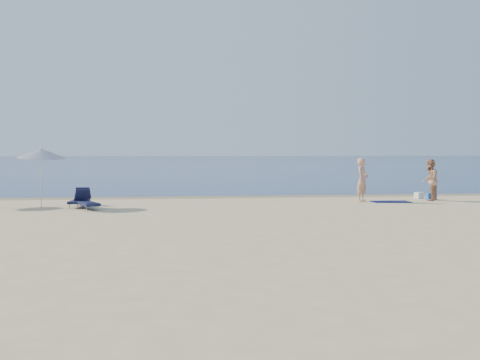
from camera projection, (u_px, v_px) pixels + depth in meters
name	position (u px, v px, depth m)	size (l,w,h in m)	color
ground	(472.00, 285.00, 10.36)	(160.00, 160.00, 0.00)	#D0BB8A
sea	(197.00, 161.00, 109.52)	(240.00, 160.00, 0.01)	#0D2152
wet_sand_strip	(275.00, 196.00, 29.60)	(240.00, 1.60, 0.00)	#847254
person_left	(362.00, 180.00, 26.59)	(0.71, 0.47, 1.94)	tan
person_right	(430.00, 180.00, 27.12)	(0.91, 0.71, 1.88)	tan
beach_towel	(391.00, 202.00, 26.51)	(1.66, 0.92, 0.03)	#0E1449
white_bag	(419.00, 195.00, 28.32)	(0.34, 0.29, 0.29)	silver
blue_cooler	(431.00, 196.00, 27.68)	(0.43, 0.31, 0.31)	#1F58AB
umbrella_near	(42.00, 153.00, 23.82)	(2.38, 2.40, 2.47)	silver
lounger_left	(87.00, 202.00, 23.39)	(1.21, 1.80, 0.76)	#15193B
lounger_right	(80.00, 200.00, 24.38)	(0.73, 1.76, 0.76)	#131535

